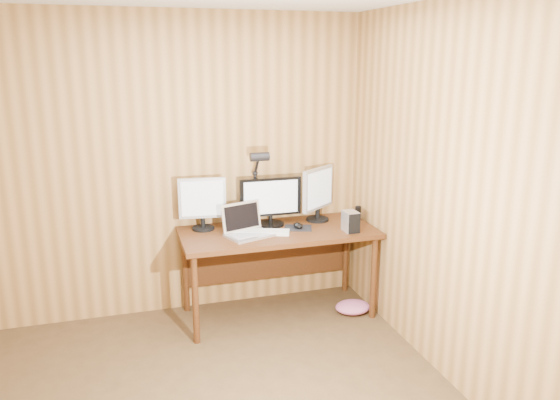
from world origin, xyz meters
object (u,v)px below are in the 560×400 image
monitor_left (202,202)px  speaker (358,213)px  keyboard (260,232)px  hard_drive (351,221)px  mouse (298,225)px  monitor_right (318,192)px  phone (255,237)px  desk (276,241)px  monitor_center (271,201)px  desk_lamp (258,177)px  laptop (246,227)px

monitor_left → speaker: size_ratio=3.58×
keyboard → hard_drive: (0.72, -0.16, 0.07)m
monitor_left → mouse: (0.76, -0.19, -0.21)m
monitor_left → monitor_right: monitor_right is taller
phone → speaker: size_ratio=0.83×
desk → phone: 0.34m
monitor_center → keyboard: bearing=-126.3°
mouse → desk_lamp: (-0.30, 0.18, 0.40)m
monitor_left → mouse: monitor_left is taller
monitor_center → desk_lamp: bearing=164.3°
monitor_right → phone: bearing=168.6°
desk → monitor_center: (-0.02, 0.08, 0.33)m
laptop → mouse: (0.45, 0.04, -0.04)m
laptop → mouse: size_ratio=3.61×
mouse → speaker: speaker is taller
desk → monitor_left: monitor_left is taller
desk → monitor_left: bearing=167.7°
phone → desk_lamp: desk_lamp is taller
monitor_center → phone: size_ratio=5.19×
keyboard → phone: keyboard is taller
monitor_center → laptop: (-0.26, -0.19, -0.15)m
speaker → monitor_right: bearing=166.8°
monitor_right → hard_drive: bearing=-104.8°
mouse → hard_drive: 0.44m
hard_drive → keyboard: bearing=166.3°
laptop → keyboard: bearing=-16.0°
hard_drive → desk_lamp: bearing=150.0°
laptop → speaker: bearing=-11.4°
desk → hard_drive: size_ratio=9.55×
monitor_left → laptop: size_ratio=1.05×
monitor_center → monitor_right: monitor_right is taller
laptop → mouse: laptop is taller
monitor_left → laptop: bearing=-31.1°
desk → speaker: speaker is taller
keyboard → monitor_right: bearing=39.2°
monitor_center → speaker: bearing=-3.4°
desk_lamp → monitor_right: bearing=-4.5°
speaker → desk_lamp: desk_lamp is taller
monitor_left → phone: size_ratio=4.31×
mouse → laptop: bearing=-162.7°
desk → hard_drive: hard_drive is taller
hard_drive → speaker: bearing=54.4°
monitor_center → monitor_left: (-0.57, 0.05, 0.02)m
monitor_center → desk_lamp: size_ratio=0.77×
laptop → speaker: (1.03, 0.13, -0.00)m
monitor_left → desk_lamp: size_ratio=0.64×
keyboard → mouse: mouse is taller
monitor_right → speaker: monitor_right is taller
desk → desk_lamp: bearing=138.4°
monitor_left → phone: bearing=-37.1°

